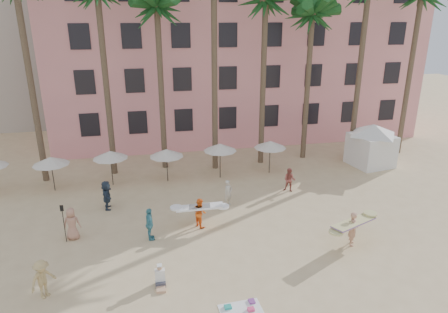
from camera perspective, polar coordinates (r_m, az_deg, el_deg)
name	(u,v)px	position (r m, az deg, el deg)	size (l,w,h in m)	color
ground	(208,281)	(19.60, -2.27, -17.41)	(120.00, 120.00, 0.00)	#D1B789
pink_hotel	(233,54)	(42.71, 1.23, 14.44)	(35.00, 14.00, 16.00)	pink
umbrella_row	(139,154)	(29.54, -12.10, 0.42)	(22.50, 2.70, 2.73)	#332B23
cabana	(372,141)	(34.81, 20.38, 2.06)	(5.20, 5.20, 3.50)	silver
beach_towel	(241,308)	(18.15, 2.51, -20.81)	(1.85, 1.09, 0.14)	white
carrier_yellow	(353,227)	(22.80, 18.00, -9.54)	(3.14, 2.15, 1.92)	tan
carrier_white	(200,212)	(23.59, -3.48, -7.86)	(2.79, 1.12, 1.77)	orange
beachgoers	(137,214)	(23.83, -12.37, -8.06)	(15.71, 9.86, 1.92)	#2C3B4D
paddle	(63,219)	(23.45, -21.98, -8.26)	(0.18, 0.04, 2.23)	black
seated_man	(160,279)	(19.35, -9.09, -16.89)	(0.47, 0.82, 1.07)	#3F3F4C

